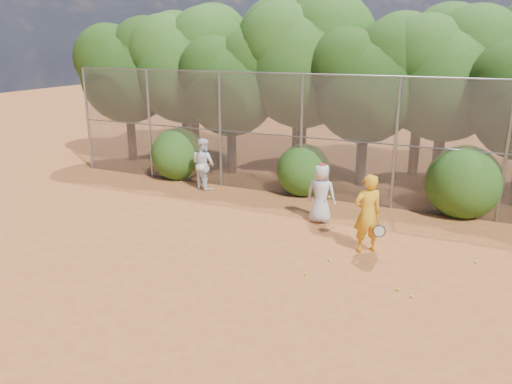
% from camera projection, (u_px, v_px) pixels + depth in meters
% --- Properties ---
extents(ground, '(80.00, 80.00, 0.00)m').
position_uv_depth(ground, '(250.00, 274.00, 11.14)').
color(ground, '#A05324').
rests_on(ground, ground).
extents(fence_back, '(20.05, 0.09, 4.03)m').
position_uv_depth(fence_back, '(328.00, 138.00, 15.80)').
color(fence_back, gray).
rests_on(fence_back, ground).
extents(tree_0, '(4.38, 3.81, 6.00)m').
position_uv_depth(tree_0, '(128.00, 67.00, 20.77)').
color(tree_0, black).
rests_on(tree_0, ground).
extents(tree_1, '(4.64, 4.03, 6.35)m').
position_uv_depth(tree_1, '(186.00, 62.00, 20.14)').
color(tree_1, black).
rests_on(tree_1, ground).
extents(tree_2, '(3.99, 3.47, 5.47)m').
position_uv_depth(tree_2, '(232.00, 80.00, 18.69)').
color(tree_2, black).
rests_on(tree_2, ground).
extents(tree_3, '(4.89, 4.26, 6.70)m').
position_uv_depth(tree_3, '(305.00, 58.00, 18.32)').
color(tree_3, black).
rests_on(tree_3, ground).
extents(tree_4, '(4.19, 3.64, 5.73)m').
position_uv_depth(tree_4, '(368.00, 79.00, 16.98)').
color(tree_4, black).
rests_on(tree_4, ground).
extents(tree_5, '(4.51, 3.92, 6.17)m').
position_uv_depth(tree_5, '(449.00, 70.00, 16.58)').
color(tree_5, black).
rests_on(tree_5, ground).
extents(tree_9, '(4.83, 4.20, 6.62)m').
position_uv_depth(tree_9, '(194.00, 56.00, 22.48)').
color(tree_9, black).
rests_on(tree_9, ground).
extents(tree_10, '(5.15, 4.48, 7.06)m').
position_uv_depth(tree_10, '(301.00, 50.00, 20.56)').
color(tree_10, black).
rests_on(tree_10, ground).
extents(tree_11, '(4.64, 4.03, 6.35)m').
position_uv_depth(tree_11, '(424.00, 64.00, 18.34)').
color(tree_11, black).
rests_on(tree_11, ground).
extents(bush_0, '(2.00, 2.00, 2.00)m').
position_uv_depth(bush_0, '(178.00, 152.00, 18.73)').
color(bush_0, '#234B12').
rests_on(bush_0, ground).
extents(bush_1, '(1.80, 1.80, 1.80)m').
position_uv_depth(bush_1, '(303.00, 168.00, 16.75)').
color(bush_1, '#234B12').
rests_on(bush_1, ground).
extents(bush_2, '(2.20, 2.20, 2.20)m').
position_uv_depth(bush_2, '(464.00, 179.00, 14.68)').
color(bush_2, '#234B12').
rests_on(bush_2, ground).
extents(player_yellow, '(0.94, 0.81, 1.97)m').
position_uv_depth(player_yellow, '(367.00, 213.00, 12.09)').
color(player_yellow, gold).
rests_on(player_yellow, ground).
extents(player_teen, '(0.84, 0.55, 1.73)m').
position_uv_depth(player_teen, '(321.00, 193.00, 14.09)').
color(player_teen, silver).
rests_on(player_teen, ground).
extents(player_white, '(1.05, 0.93, 1.80)m').
position_uv_depth(player_white, '(203.00, 164.00, 17.32)').
color(player_white, white).
rests_on(player_white, ground).
extents(ball_0, '(0.07, 0.07, 0.07)m').
position_uv_depth(ball_0, '(412.00, 296.00, 10.09)').
color(ball_0, '#C7D927').
rests_on(ball_0, ground).
extents(ball_1, '(0.07, 0.07, 0.07)m').
position_uv_depth(ball_1, '(366.00, 236.00, 13.21)').
color(ball_1, '#C7D927').
rests_on(ball_1, ground).
extents(ball_2, '(0.07, 0.07, 0.07)m').
position_uv_depth(ball_2, '(305.00, 274.00, 11.07)').
color(ball_2, '#C7D927').
rests_on(ball_2, ground).
extents(ball_3, '(0.07, 0.07, 0.07)m').
position_uv_depth(ball_3, '(398.00, 289.00, 10.39)').
color(ball_3, '#C7D927').
rests_on(ball_3, ground).
extents(ball_4, '(0.07, 0.07, 0.07)m').
position_uv_depth(ball_4, '(330.00, 260.00, 11.78)').
color(ball_4, '#C7D927').
rests_on(ball_4, ground).
extents(ball_5, '(0.07, 0.07, 0.07)m').
position_uv_depth(ball_5, '(476.00, 261.00, 11.69)').
color(ball_5, '#C7D927').
rests_on(ball_5, ground).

